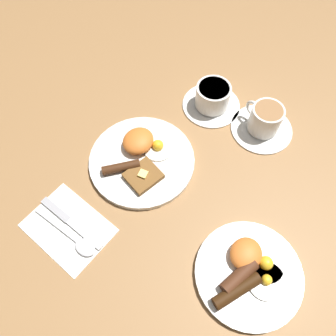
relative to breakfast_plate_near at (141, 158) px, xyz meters
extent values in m
plane|color=olive|center=(0.00, 0.00, -0.01)|extent=(3.00, 3.00, 0.00)
cylinder|color=white|center=(0.00, 0.00, -0.01)|extent=(0.26, 0.26, 0.01)
cylinder|color=white|center=(-0.04, 0.02, 0.00)|extent=(0.07, 0.07, 0.01)
sphere|color=yellow|center=(-0.05, 0.02, 0.01)|extent=(0.03, 0.03, 0.03)
ellipsoid|color=orange|center=(-0.03, -0.03, 0.02)|extent=(0.08, 0.07, 0.04)
cylinder|color=#402210|center=(0.05, -0.02, 0.01)|extent=(0.08, 0.08, 0.02)
cube|color=brown|center=(0.04, 0.04, 0.01)|extent=(0.09, 0.09, 0.01)
cube|color=#F4E072|center=(0.04, 0.04, 0.02)|extent=(0.02, 0.02, 0.01)
cylinder|color=white|center=(0.10, 0.35, -0.01)|extent=(0.23, 0.23, 0.01)
cylinder|color=white|center=(0.06, 0.38, 0.00)|extent=(0.07, 0.07, 0.01)
sphere|color=yellow|center=(0.06, 0.37, 0.01)|extent=(0.03, 0.03, 0.03)
cylinder|color=white|center=(0.09, 0.39, 0.00)|extent=(0.08, 0.08, 0.01)
sphere|color=yellow|center=(0.09, 0.39, 0.01)|extent=(0.02, 0.02, 0.02)
ellipsoid|color=orange|center=(0.07, 0.33, 0.02)|extent=(0.07, 0.07, 0.03)
cylinder|color=#331C0A|center=(0.14, 0.35, 0.01)|extent=(0.11, 0.07, 0.03)
cylinder|color=#4B2816|center=(0.12, 0.34, 0.02)|extent=(0.09, 0.05, 0.03)
cylinder|color=white|center=(-0.25, 0.05, -0.01)|extent=(0.16, 0.16, 0.01)
cylinder|color=white|center=(-0.25, 0.05, 0.03)|extent=(0.09, 0.09, 0.06)
cylinder|color=#9E7047|center=(-0.25, 0.05, 0.06)|extent=(0.08, 0.08, 0.00)
torus|color=white|center=(-0.30, 0.04, 0.03)|extent=(0.04, 0.02, 0.04)
cylinder|color=white|center=(-0.26, 0.20, -0.01)|extent=(0.16, 0.16, 0.01)
cylinder|color=white|center=(-0.26, 0.20, 0.03)|extent=(0.08, 0.08, 0.07)
cylinder|color=#9E7047|center=(-0.26, 0.20, 0.07)|extent=(0.07, 0.07, 0.00)
torus|color=white|center=(-0.27, 0.16, 0.03)|extent=(0.02, 0.05, 0.05)
cube|color=white|center=(0.24, -0.03, -0.01)|extent=(0.15, 0.20, 0.01)
cube|color=silver|center=(0.23, 0.01, -0.01)|extent=(0.02, 0.10, 0.00)
cube|color=#9E9EA3|center=(0.22, -0.08, -0.01)|extent=(0.02, 0.09, 0.01)
ellipsoid|color=silver|center=(0.25, 0.03, 0.00)|extent=(0.04, 0.05, 0.01)
cube|color=silver|center=(0.25, -0.06, -0.01)|extent=(0.01, 0.13, 0.00)
camera|label=1|loc=(0.31, 0.30, 0.70)|focal=35.00mm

